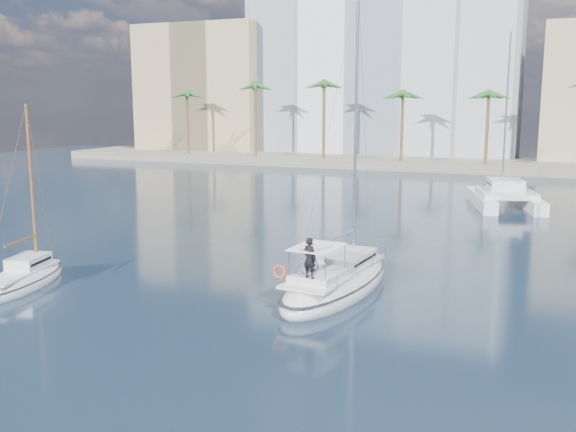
% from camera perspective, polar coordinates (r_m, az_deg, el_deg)
% --- Properties ---
extents(ground, '(160.00, 160.00, 0.00)m').
position_cam_1_polar(ground, '(35.11, -0.94, -5.21)').
color(ground, black).
rests_on(ground, ground).
extents(quay, '(120.00, 14.00, 1.20)m').
position_cam_1_polar(quay, '(93.52, 13.81, 4.52)').
color(quay, gray).
rests_on(quay, ground).
extents(building_modern, '(42.00, 16.00, 28.00)m').
position_cam_1_polar(building_modern, '(107.28, 8.58, 12.55)').
color(building_modern, silver).
rests_on(building_modern, ground).
extents(building_tan_left, '(22.00, 14.00, 22.00)m').
position_cam_1_polar(building_tan_left, '(114.39, -7.00, 10.93)').
color(building_tan_left, tan).
rests_on(building_tan_left, ground).
extents(palm_left, '(3.60, 3.60, 12.30)m').
position_cam_1_polar(palm_left, '(100.02, -6.29, 10.66)').
color(palm_left, brown).
rests_on(palm_left, ground).
extents(palm_centre, '(3.60, 3.60, 12.30)m').
position_cam_1_polar(palm_centre, '(89.16, 13.70, 10.50)').
color(palm_centre, brown).
rests_on(palm_centre, ground).
extents(main_sloop, '(4.33, 10.83, 15.68)m').
position_cam_1_polar(main_sloop, '(31.90, 4.32, -5.87)').
color(main_sloop, silver).
rests_on(main_sloop, ground).
extents(small_sloop, '(3.52, 7.07, 9.74)m').
position_cam_1_polar(small_sloop, '(35.37, -22.48, -5.24)').
color(small_sloop, silver).
rests_on(small_sloop, ground).
extents(catamaran, '(7.55, 11.33, 15.34)m').
position_cam_1_polar(catamaran, '(60.40, 18.73, 1.81)').
color(catamaran, silver).
rests_on(catamaran, ground).
extents(seagull, '(1.05, 0.45, 0.19)m').
position_cam_1_polar(seagull, '(37.28, 4.79, -3.27)').
color(seagull, silver).
rests_on(seagull, ground).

